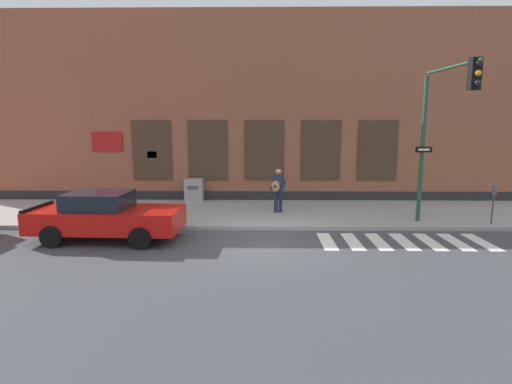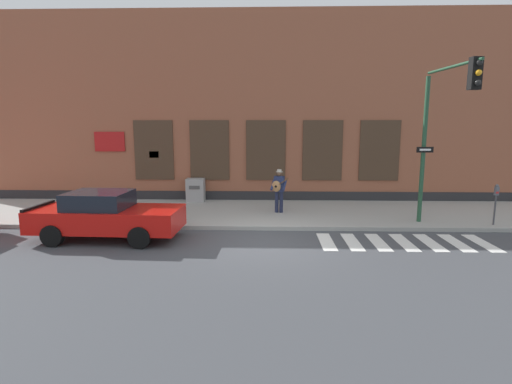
% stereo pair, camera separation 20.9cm
% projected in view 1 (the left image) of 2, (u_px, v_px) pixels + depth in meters
% --- Properties ---
extents(ground_plane, '(160.00, 160.00, 0.00)m').
position_uv_depth(ground_plane, '(265.00, 243.00, 12.29)').
color(ground_plane, '#424449').
extents(sidewalk, '(28.00, 4.99, 0.14)m').
position_uv_depth(sidewalk, '(264.00, 213.00, 16.20)').
color(sidewalk, '#9E9E99').
rests_on(sidewalk, ground).
extents(building_backdrop, '(28.00, 4.06, 8.65)m').
position_uv_depth(building_backdrop, '(264.00, 110.00, 19.93)').
color(building_backdrop, '#99563D').
rests_on(building_backdrop, ground).
extents(crosswalk, '(5.20, 1.90, 0.01)m').
position_uv_depth(crosswalk, '(404.00, 242.00, 12.41)').
color(crosswalk, silver).
rests_on(crosswalk, ground).
extents(red_car, '(4.67, 2.12, 1.53)m').
position_uv_depth(red_car, '(106.00, 216.00, 12.53)').
color(red_car, red).
rests_on(red_car, ground).
extents(busker, '(0.72, 0.63, 1.73)m').
position_uv_depth(busker, '(278.00, 188.00, 15.81)').
color(busker, '#1E233D').
rests_on(busker, sidewalk).
extents(traffic_light, '(0.67, 3.09, 5.29)m').
position_uv_depth(traffic_light, '(441.00, 118.00, 12.83)').
color(traffic_light, '#234C33').
rests_on(traffic_light, sidewalk).
extents(parking_meter, '(0.13, 0.11, 1.44)m').
position_uv_depth(parking_meter, '(494.00, 198.00, 13.94)').
color(parking_meter, '#47474C').
rests_on(parking_meter, sidewalk).
extents(utility_box, '(0.81, 0.61, 1.05)m').
position_uv_depth(utility_box, '(194.00, 190.00, 18.17)').
color(utility_box, '#9E9E9E').
rests_on(utility_box, sidewalk).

